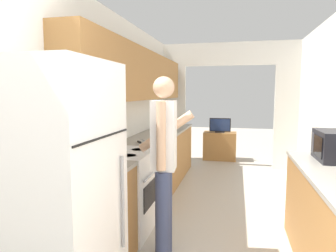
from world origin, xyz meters
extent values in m
cube|color=silver|center=(-1.36, 1.92, 1.25)|extent=(0.06, 7.43, 2.50)
cube|color=#9E6B38|center=(-1.17, 2.99, 1.76)|extent=(0.32, 3.87, 0.68)
cube|color=silver|center=(-1.20, 5.06, 1.02)|extent=(0.65, 0.06, 2.05)
cube|color=silver|center=(1.20, 5.06, 1.02)|extent=(0.65, 0.06, 2.05)
cube|color=silver|center=(0.00, 5.06, 2.27)|extent=(3.05, 0.06, 0.45)
cube|color=#9E6B38|center=(-1.03, 1.30, 0.42)|extent=(0.60, 0.47, 0.85)
cube|color=gray|center=(-1.03, 1.29, 0.86)|extent=(0.62, 0.49, 0.03)
cube|color=#9E6B38|center=(-1.03, 3.61, 0.42)|extent=(0.60, 2.64, 0.85)
cube|color=gray|center=(-1.03, 3.61, 0.86)|extent=(0.62, 2.65, 0.03)
cube|color=white|center=(-0.98, 0.65, 0.86)|extent=(0.69, 0.79, 1.72)
cube|color=black|center=(-0.63, 0.65, 1.24)|extent=(0.01, 0.76, 0.01)
cylinder|color=#99999E|center=(-0.62, 0.90, 0.72)|extent=(0.02, 0.02, 0.69)
cube|color=white|center=(-1.02, 1.91, 0.44)|extent=(0.62, 0.75, 0.88)
cube|color=black|center=(-0.70, 1.91, 0.44)|extent=(0.01, 0.51, 0.26)
cylinder|color=#B7B7BC|center=(-0.68, 1.91, 0.66)|extent=(0.02, 0.60, 0.02)
cube|color=white|center=(-1.31, 1.91, 0.95)|extent=(0.04, 0.75, 0.14)
cylinder|color=#232328|center=(-0.89, 1.75, 0.88)|extent=(0.16, 0.16, 0.01)
cylinder|color=#232328|center=(-0.89, 2.08, 0.88)|extent=(0.16, 0.16, 0.01)
cylinder|color=#232328|center=(-1.14, 1.75, 0.88)|extent=(0.16, 0.16, 0.01)
cylinder|color=#232328|center=(-1.14, 2.08, 0.88)|extent=(0.16, 0.16, 0.01)
cylinder|color=#384266|center=(-0.45, 1.40, 0.41)|extent=(0.14, 0.14, 0.83)
cylinder|color=#384266|center=(-0.46, 1.57, 0.41)|extent=(0.14, 0.14, 0.83)
cube|color=white|center=(-0.46, 1.49, 1.14)|extent=(0.23, 0.23, 0.62)
cylinder|color=#DBAD89|center=(-0.44, 1.34, 1.15)|extent=(0.09, 0.09, 0.59)
cylinder|color=#DBAD89|center=(-0.47, 1.63, 1.15)|extent=(0.53, 0.13, 0.40)
sphere|color=#DBAD89|center=(-0.46, 1.49, 1.56)|extent=(0.19, 0.19, 0.19)
cube|color=black|center=(0.92, 1.91, 1.02)|extent=(0.01, 0.28, 0.19)
cube|color=#38383D|center=(0.92, 2.12, 1.02)|extent=(0.01, 0.09, 0.20)
cube|color=#9E6B38|center=(-0.19, 5.72, 0.31)|extent=(0.73, 0.42, 0.63)
cube|color=black|center=(-0.19, 5.68, 0.64)|extent=(0.21, 0.16, 0.02)
cube|color=black|center=(-0.19, 5.68, 0.80)|extent=(0.47, 0.04, 0.30)
cube|color=navy|center=(-0.19, 5.66, 0.80)|extent=(0.43, 0.01, 0.26)
cube|color=#B7B7BC|center=(-1.03, 2.67, 0.88)|extent=(0.15, 0.20, 0.00)
cube|color=black|center=(-1.03, 2.51, 0.89)|extent=(0.08, 0.10, 0.02)
camera|label=1|loc=(0.18, -1.07, 1.52)|focal=32.00mm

